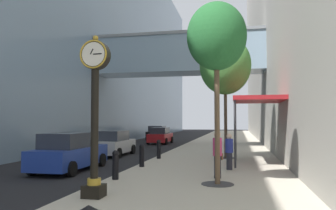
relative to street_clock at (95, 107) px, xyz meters
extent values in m
plane|color=black|center=(-0.83, 20.48, -2.67)|extent=(110.00, 110.00, 0.00)
cube|color=#BCB29E|center=(2.67, 23.48, -2.60)|extent=(7.00, 80.00, 0.14)
cube|color=#758EA8|center=(-12.59, 23.48, 9.89)|extent=(9.00, 80.00, 25.12)
cube|color=#849EB2|center=(-0.96, 18.67, 5.13)|extent=(14.86, 3.20, 3.05)
cube|color=gray|center=(-0.96, 18.67, 6.77)|extent=(14.86, 3.40, 0.24)
cube|color=black|center=(0.00, 0.01, -2.35)|extent=(0.55, 0.55, 0.35)
cylinder|color=gold|center=(0.00, 0.01, -2.09)|extent=(0.39, 0.38, 0.18)
cylinder|color=black|center=(0.00, 0.01, -0.46)|extent=(0.22, 0.22, 3.08)
cylinder|color=black|center=(0.00, 0.01, 1.50)|extent=(0.84, 0.28, 0.84)
torus|color=gold|center=(0.00, -0.15, 1.50)|extent=(0.82, 0.05, 0.82)
cylinder|color=silver|center=(0.00, -0.14, 1.50)|extent=(0.69, 0.01, 0.69)
cylinder|color=silver|center=(0.00, 0.16, 1.50)|extent=(0.69, 0.01, 0.69)
sphere|color=gold|center=(0.00, 0.01, 1.99)|extent=(0.16, 0.16, 0.16)
cube|color=black|center=(-0.04, -0.15, 1.58)|extent=(0.11, 0.01, 0.16)
cube|color=black|center=(0.13, -0.15, 1.50)|extent=(0.26, 0.01, 0.04)
cylinder|color=black|center=(-0.43, 2.78, -2.09)|extent=(0.24, 0.24, 0.88)
sphere|color=black|center=(-0.43, 2.78, -1.59)|extent=(0.25, 0.25, 0.25)
cylinder|color=black|center=(-0.43, 6.15, -2.09)|extent=(0.24, 0.24, 0.88)
sphere|color=black|center=(-0.43, 6.15, -1.59)|extent=(0.25, 0.25, 0.25)
cylinder|color=black|center=(-0.43, 9.52, -2.09)|extent=(0.24, 0.24, 0.88)
sphere|color=black|center=(-0.43, 9.52, -1.59)|extent=(0.25, 0.25, 0.25)
cylinder|color=#333335|center=(3.29, 2.61, -2.52)|extent=(1.10, 1.10, 0.02)
cylinder|color=brown|center=(3.29, 2.61, -0.38)|extent=(0.18, 0.18, 4.29)
ellipsoid|color=#23602D|center=(3.29, 2.61, 2.53)|extent=(2.06, 2.06, 2.36)
cylinder|color=#333335|center=(3.29, 10.60, -2.52)|extent=(1.10, 1.10, 0.02)
cylinder|color=#4C3D2D|center=(3.29, 10.60, -0.40)|extent=(0.18, 0.18, 4.26)
ellipsoid|color=#428438|center=(3.29, 10.60, 2.85)|extent=(2.98, 2.98, 3.43)
cylinder|color=#23232D|center=(3.22, 3.83, -2.11)|extent=(0.34, 0.34, 0.83)
cylinder|color=#C6336B|center=(3.22, 3.83, -1.36)|extent=(0.45, 0.45, 0.67)
sphere|color=beige|center=(3.22, 3.83, -0.90)|extent=(0.25, 0.25, 0.25)
cube|color=brown|center=(3.31, 4.03, -1.74)|extent=(0.23, 0.19, 0.24)
cylinder|color=#23232D|center=(3.60, 6.06, -2.16)|extent=(0.36, 0.36, 0.74)
cylinder|color=navy|center=(3.60, 6.06, -1.48)|extent=(0.47, 0.47, 0.60)
sphere|color=beige|center=(3.60, 6.06, -1.07)|extent=(0.23, 0.23, 0.23)
cube|color=maroon|center=(4.97, 8.25, 0.67)|extent=(2.40, 3.60, 0.20)
cylinder|color=#333338|center=(3.85, 6.65, -0.93)|extent=(0.10, 0.10, 3.20)
cylinder|color=#333338|center=(3.85, 9.85, -0.93)|extent=(0.10, 0.10, 3.20)
cube|color=#AD191E|center=(-3.57, 23.18, -2.06)|extent=(1.75, 4.11, 0.78)
cube|color=#282D38|center=(-3.57, 22.98, -1.37)|extent=(1.53, 2.30, 0.64)
cylinder|color=black|center=(-4.44, 24.58, -2.35)|extent=(0.22, 0.64, 0.64)
cylinder|color=black|center=(-2.70, 24.58, -2.35)|extent=(0.22, 0.64, 0.64)
cylinder|color=black|center=(-4.43, 21.79, -2.35)|extent=(0.22, 0.64, 0.64)
cylinder|color=black|center=(-2.70, 21.79, -2.35)|extent=(0.22, 0.64, 0.64)
cube|color=navy|center=(-3.59, 5.24, -2.03)|extent=(1.84, 4.60, 0.84)
cube|color=#282D38|center=(-3.59, 5.01, -1.28)|extent=(1.60, 2.58, 0.69)
cylinder|color=black|center=(-4.50, 6.79, -2.35)|extent=(0.23, 0.64, 0.64)
cylinder|color=black|center=(-2.70, 6.80, -2.35)|extent=(0.23, 0.64, 0.64)
cylinder|color=black|center=(-4.47, 3.67, -2.35)|extent=(0.23, 0.64, 0.64)
cylinder|color=black|center=(-2.68, 3.69, -2.35)|extent=(0.23, 0.64, 0.64)
cube|color=#B7BABF|center=(-3.98, 11.65, -2.05)|extent=(1.73, 4.10, 0.79)
cube|color=#282D38|center=(-3.98, 11.45, -1.36)|extent=(1.52, 2.30, 0.65)
cylinder|color=black|center=(-4.84, 13.04, -2.35)|extent=(0.22, 0.64, 0.64)
cylinder|color=black|center=(-3.14, 13.05, -2.35)|extent=(0.22, 0.64, 0.64)
cylinder|color=black|center=(-4.82, 10.26, -2.35)|extent=(0.22, 0.64, 0.64)
cylinder|color=black|center=(-3.12, 10.27, -2.35)|extent=(0.22, 0.64, 0.64)
cube|color=black|center=(-5.28, 29.07, -2.04)|extent=(1.88, 4.11, 0.81)
cube|color=#282D38|center=(-5.28, 28.87, -1.33)|extent=(1.65, 2.30, 0.66)
cylinder|color=black|center=(-6.21, 30.47, -2.35)|extent=(0.22, 0.64, 0.64)
cylinder|color=black|center=(-4.34, 30.47, -2.35)|extent=(0.22, 0.64, 0.64)
cylinder|color=black|center=(-6.22, 27.68, -2.35)|extent=(0.22, 0.64, 0.64)
cylinder|color=black|center=(-4.34, 27.67, -2.35)|extent=(0.22, 0.64, 0.64)
camera|label=1|loc=(3.98, -8.68, -0.37)|focal=35.11mm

